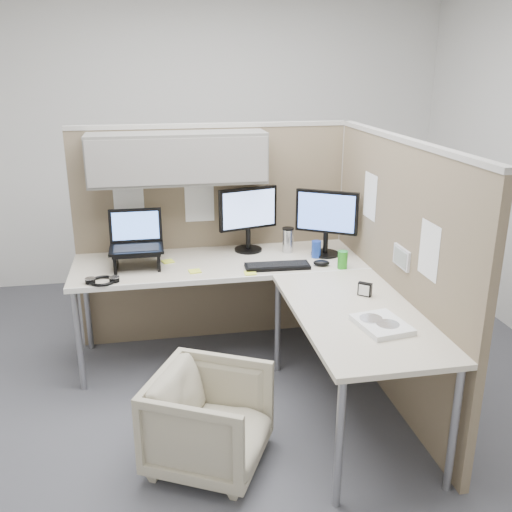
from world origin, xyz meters
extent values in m
plane|color=#434449|center=(0.00, 0.00, 0.00)|extent=(4.50, 4.50, 0.00)
cube|color=#7F6D53|center=(-0.10, 0.90, 0.80)|extent=(2.00, 0.05, 1.60)
cube|color=#A8A399|center=(-0.10, 0.90, 1.61)|extent=(2.00, 0.06, 0.03)
cube|color=slate|center=(-0.35, 0.75, 1.42)|extent=(1.20, 0.34, 0.34)
cube|color=gray|center=(-0.35, 0.57, 1.42)|extent=(1.18, 0.01, 0.30)
plane|color=white|center=(-0.70, 0.87, 1.15)|extent=(0.26, 0.00, 0.26)
plane|color=white|center=(-0.20, 0.87, 1.08)|extent=(0.26, 0.00, 0.26)
cube|color=#7F6D53|center=(0.90, -0.10, 0.80)|extent=(0.05, 2.00, 1.60)
cube|color=#A8A399|center=(0.90, -0.10, 1.61)|extent=(0.06, 2.00, 0.03)
cube|color=#A8A399|center=(0.90, 0.90, 0.80)|extent=(0.06, 0.06, 1.60)
cube|color=silver|center=(0.87, -0.25, 0.96)|extent=(0.02, 0.20, 0.12)
cube|color=gray|center=(0.86, -0.25, 0.96)|extent=(0.00, 0.16, 0.09)
plane|color=white|center=(0.87, 0.30, 1.20)|extent=(0.00, 0.26, 0.26)
plane|color=white|center=(0.87, -0.55, 1.10)|extent=(0.00, 0.26, 0.26)
cube|color=beige|center=(-0.10, 0.54, 0.71)|extent=(2.00, 0.68, 0.03)
cube|color=beige|center=(0.54, -0.45, 0.71)|extent=(0.68, 1.30, 0.03)
cube|color=white|center=(-0.10, 0.20, 0.71)|extent=(2.00, 0.02, 0.03)
cylinder|color=gray|center=(-1.05, 0.25, 0.35)|extent=(0.04, 0.04, 0.70)
cylinder|color=gray|center=(-1.05, 0.83, 0.35)|extent=(0.04, 0.04, 0.70)
cylinder|color=gray|center=(0.25, -1.05, 0.35)|extent=(0.04, 0.04, 0.70)
cylinder|color=gray|center=(0.83, -1.05, 0.35)|extent=(0.04, 0.04, 0.70)
cylinder|color=gray|center=(0.25, 0.25, 0.35)|extent=(0.04, 0.04, 0.70)
imported|color=#BDAE96|center=(-0.31, -0.63, 0.29)|extent=(0.72, 0.74, 0.58)
cylinder|color=black|center=(0.13, 0.73, 0.74)|extent=(0.20, 0.20, 0.02)
cylinder|color=black|center=(0.13, 0.73, 0.82)|extent=(0.04, 0.04, 0.15)
cube|color=black|center=(0.13, 0.73, 1.05)|extent=(0.43, 0.15, 0.30)
cube|color=#8DACF4|center=(0.14, 0.71, 1.05)|extent=(0.39, 0.11, 0.26)
cylinder|color=black|center=(0.66, 0.53, 0.74)|extent=(0.20, 0.20, 0.02)
cylinder|color=black|center=(0.66, 0.53, 0.82)|extent=(0.04, 0.04, 0.15)
cube|color=black|center=(0.66, 0.53, 1.05)|extent=(0.39, 0.26, 0.30)
cube|color=#5882F0|center=(0.65, 0.52, 1.05)|extent=(0.34, 0.21, 0.26)
cube|color=black|center=(-0.66, 0.50, 0.85)|extent=(0.31, 0.25, 0.02)
cube|color=black|center=(-0.80, 0.50, 0.79)|extent=(0.02, 0.23, 0.12)
cube|color=black|center=(-0.52, 0.50, 0.79)|extent=(0.02, 0.23, 0.12)
cube|color=black|center=(-0.66, 0.50, 0.86)|extent=(0.35, 0.25, 0.02)
cube|color=black|center=(-0.66, 0.65, 0.99)|extent=(0.35, 0.06, 0.23)
cube|color=#598CF2|center=(-0.66, 0.64, 0.98)|extent=(0.31, 0.04, 0.18)
cube|color=black|center=(0.26, 0.33, 0.74)|extent=(0.44, 0.16, 0.02)
ellipsoid|color=black|center=(0.56, 0.32, 0.75)|extent=(0.13, 0.10, 0.04)
cylinder|color=silver|center=(0.41, 0.65, 0.81)|extent=(0.08, 0.08, 0.17)
cylinder|color=black|center=(0.41, 0.65, 0.90)|extent=(0.08, 0.08, 0.01)
cylinder|color=#268C1E|center=(0.68, 0.24, 0.79)|extent=(0.07, 0.07, 0.12)
cylinder|color=#1E3FA5|center=(0.58, 0.49, 0.79)|extent=(0.07, 0.07, 0.12)
cube|color=#EDF941|center=(-0.46, 0.58, 0.73)|extent=(0.09, 0.09, 0.01)
cube|color=#EDF941|center=(-0.29, 0.35, 0.73)|extent=(0.09, 0.09, 0.01)
cube|color=#EDF941|center=(0.06, 0.25, 0.73)|extent=(0.08, 0.08, 0.01)
torus|color=black|center=(-0.87, 0.26, 0.74)|extent=(0.17, 0.17, 0.02)
cylinder|color=black|center=(-0.95, 0.27, 0.75)|extent=(0.06, 0.06, 0.03)
cylinder|color=black|center=(-0.80, 0.26, 0.75)|extent=(0.06, 0.06, 0.03)
cube|color=white|center=(0.59, -0.65, 0.74)|extent=(0.27, 0.33, 0.03)
cylinder|color=silver|center=(0.61, -0.68, 0.76)|extent=(0.12, 0.12, 0.00)
cylinder|color=silver|center=(0.55, -0.60, 0.76)|extent=(0.12, 0.12, 0.00)
cube|color=black|center=(0.66, -0.23, 0.77)|extent=(0.08, 0.08, 0.08)
cube|color=white|center=(0.65, -0.25, 0.77)|extent=(0.05, 0.04, 0.06)
camera|label=1|loc=(-0.54, -3.17, 2.03)|focal=40.00mm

